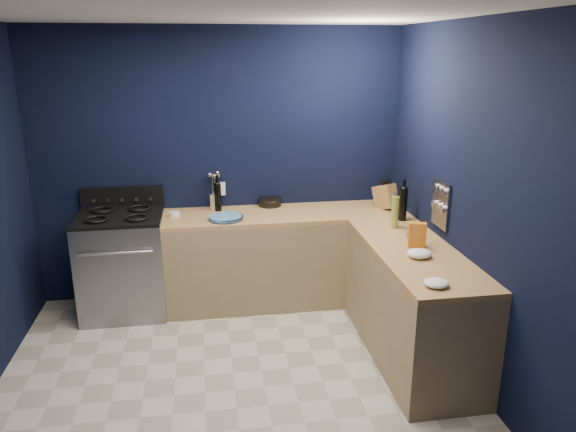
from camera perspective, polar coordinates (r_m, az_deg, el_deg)
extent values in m
cube|color=#ACA897|center=(4.18, -5.60, -17.84)|extent=(3.50, 3.50, 0.02)
cube|color=silver|center=(3.44, -6.94, 20.81)|extent=(3.50, 3.50, 0.02)
cube|color=black|center=(5.30, -7.19, 5.23)|extent=(3.50, 0.02, 2.60)
cube|color=black|center=(4.07, 19.39, 0.71)|extent=(0.02, 3.50, 2.60)
cube|color=black|center=(1.99, -3.45, -15.82)|extent=(3.50, 0.02, 2.60)
cube|color=#8D7550|center=(5.29, -0.20, -4.50)|extent=(2.30, 0.63, 0.86)
cube|color=brown|center=(5.14, -0.20, 0.16)|extent=(2.30, 0.63, 0.04)
cube|color=#8D7550|center=(4.48, 12.86, -9.15)|extent=(0.63, 1.67, 0.86)
cube|color=brown|center=(4.31, 13.26, -3.76)|extent=(0.63, 1.67, 0.04)
cube|color=gray|center=(5.27, -16.90, -5.02)|extent=(0.76, 0.66, 0.92)
cube|color=black|center=(4.99, -17.35, -6.47)|extent=(0.59, 0.02, 0.42)
cube|color=black|center=(5.12, -17.36, -0.08)|extent=(0.76, 0.66, 0.03)
cube|color=black|center=(5.38, -17.03, 1.92)|extent=(0.76, 0.06, 0.20)
cube|color=gray|center=(4.56, 15.78, 1.19)|extent=(0.02, 0.28, 0.38)
cube|color=white|center=(5.33, -7.10, 2.87)|extent=(0.09, 0.02, 0.13)
cylinder|color=#2E6398|center=(4.95, -6.57, -0.18)|extent=(0.38, 0.38, 0.04)
cylinder|color=white|center=(5.13, -11.86, 0.20)|extent=(0.12, 0.12, 0.04)
cylinder|color=beige|center=(5.29, -7.63, 1.49)|extent=(0.11, 0.11, 0.14)
cylinder|color=black|center=(5.21, -7.39, 1.97)|extent=(0.08, 0.08, 0.26)
cylinder|color=black|center=(5.35, -1.92, 1.53)|extent=(0.28, 0.28, 0.08)
cube|color=brown|center=(5.33, 10.22, 2.01)|extent=(0.24, 0.30, 0.28)
cylinder|color=black|center=(4.97, 12.00, 1.20)|extent=(0.09, 0.09, 0.30)
cylinder|color=olive|center=(4.76, 11.18, 0.40)|extent=(0.08, 0.08, 0.28)
cylinder|color=olive|center=(4.54, 12.67, -1.65)|extent=(0.05, 0.05, 0.11)
cylinder|color=olive|center=(4.56, 13.04, -1.71)|extent=(0.06, 0.06, 0.09)
cube|color=red|center=(4.34, 13.43, -1.94)|extent=(0.15, 0.10, 0.20)
ellipsoid|color=white|center=(4.14, 13.66, -3.86)|extent=(0.21, 0.19, 0.06)
ellipsoid|color=white|center=(3.69, 15.32, -6.82)|extent=(0.20, 0.19, 0.05)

